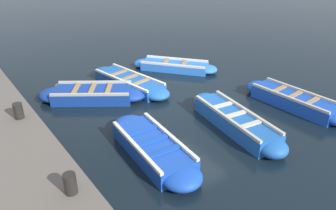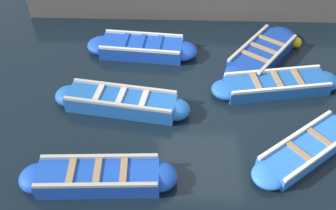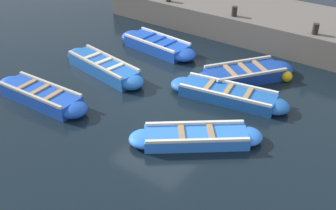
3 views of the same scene
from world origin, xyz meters
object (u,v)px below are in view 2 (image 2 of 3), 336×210
at_px(boat_bow_out, 308,149).
at_px(buoy_orange_near, 296,42).
at_px(boat_far_corner, 262,54).
at_px(boat_centre, 142,48).
at_px(boat_alongside, 122,102).
at_px(boat_mid_row, 276,85).
at_px(boat_near_quay, 99,177).

bearing_deg(boat_bow_out, buoy_orange_near, -8.19).
height_order(boat_bow_out, boat_far_corner, boat_far_corner).
bearing_deg(boat_bow_out, boat_centre, 46.93).
bearing_deg(buoy_orange_near, boat_centre, 96.03).
bearing_deg(boat_far_corner, boat_alongside, 120.59).
bearing_deg(boat_alongside, buoy_orange_near, -59.51).
bearing_deg(boat_mid_row, buoy_orange_near, -24.71).
relative_size(boat_mid_row, boat_far_corner, 1.10).
height_order(boat_far_corner, buoy_orange_near, boat_far_corner).
xyz_separation_m(boat_centre, boat_far_corner, (-0.16, -3.47, -0.01)).
relative_size(boat_centre, boat_alongside, 0.95).
xyz_separation_m(boat_alongside, buoy_orange_near, (2.87, -4.88, -0.04)).
distance_m(boat_centre, boat_near_quay, 4.70).
distance_m(boat_near_quay, boat_far_corner, 6.02).
relative_size(boat_alongside, boat_far_corner, 1.09).
distance_m(boat_bow_out, boat_near_quay, 4.57).
height_order(boat_near_quay, boat_far_corner, boat_near_quay).
bearing_deg(boat_far_corner, boat_centre, 87.42).
distance_m(boat_centre, boat_far_corner, 3.48).
bearing_deg(boat_centre, boat_bow_out, -133.07).
bearing_deg(boat_centre, boat_far_corner, -92.58).
relative_size(boat_bow_out, boat_alongside, 0.84).
xyz_separation_m(boat_bow_out, boat_alongside, (1.32, 4.28, 0.06)).
bearing_deg(boat_near_quay, boat_mid_row, -52.93).
bearing_deg(boat_centre, buoy_orange_near, -83.97).
relative_size(boat_mid_row, boat_bow_out, 1.19).
xyz_separation_m(boat_bow_out, boat_centre, (3.71, 3.97, 0.04)).
distance_m(boat_mid_row, boat_near_quay, 5.19).
height_order(boat_mid_row, boat_centre, boat_centre).
bearing_deg(boat_near_quay, boat_centre, -6.13).
height_order(boat_bow_out, boat_centre, boat_centre).
distance_m(boat_alongside, boat_far_corner, 4.39).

